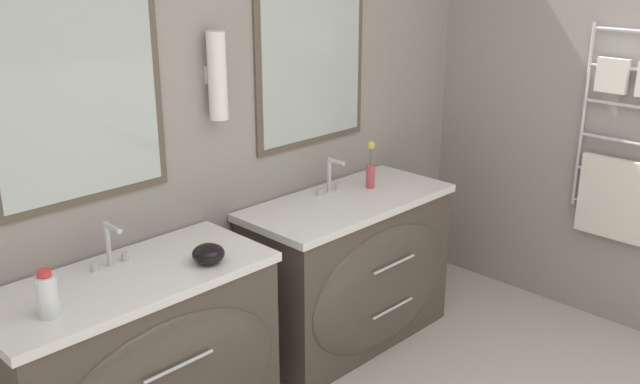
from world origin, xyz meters
name	(u,v)px	position (x,y,z in m)	size (l,w,h in m)	color
wall_back	(184,121)	(0.00, 2.06, 1.31)	(5.57, 0.17, 2.60)	gray
wall_right	(621,96)	(2.01, 0.91, 1.29)	(0.13, 4.05, 2.60)	gray
vanity_left	(141,367)	(-0.51, 1.72, 0.41)	(1.16, 0.59, 0.81)	#4C4238
vanity_right	(352,271)	(0.78, 1.72, 0.41)	(1.16, 0.59, 0.81)	#4C4238
faucet_left	(110,246)	(-0.51, 1.88, 0.91)	(0.17, 0.12, 0.19)	silver
faucet_right	(331,176)	(0.78, 1.88, 0.91)	(0.17, 0.12, 0.19)	silver
toiletry_bottle	(47,295)	(-0.88, 1.67, 0.90)	(0.08, 0.08, 0.18)	silver
amenity_bowl	(208,254)	(-0.21, 1.63, 0.85)	(0.14, 0.14, 0.08)	black
flower_vase	(371,170)	(1.00, 1.79, 0.92)	(0.05, 0.05, 0.26)	#CC4C51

